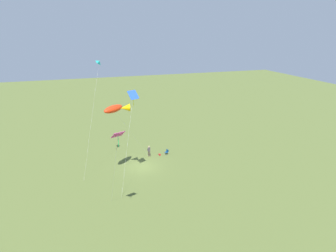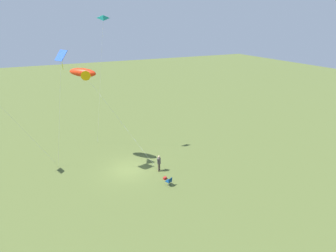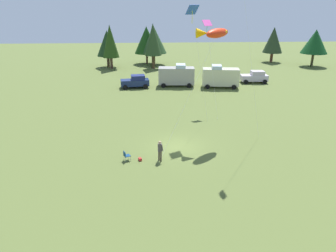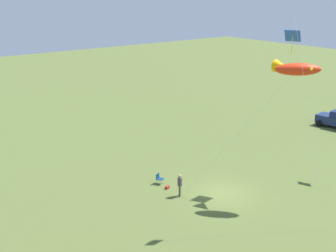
{
  "view_description": "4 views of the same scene",
  "coord_description": "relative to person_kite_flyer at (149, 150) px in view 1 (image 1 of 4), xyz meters",
  "views": [
    {
      "loc": [
        6.43,
        32.41,
        17.94
      ],
      "look_at": [
        -4.59,
        -2.7,
        4.67
      ],
      "focal_mm": 28.0,
      "sensor_mm": 36.0,
      "label": 1
    },
    {
      "loc": [
        -22.96,
        6.2,
        14.13
      ],
      "look_at": [
        -2.08,
        -3.61,
        4.96
      ],
      "focal_mm": 28.0,
      "sensor_mm": 36.0,
      "label": 2
    },
    {
      "loc": [
        -2.33,
        -26.87,
        12.17
      ],
      "look_at": [
        -1.02,
        -3.8,
        3.39
      ],
      "focal_mm": 35.0,
      "sensor_mm": 36.0,
      "label": 3
    },
    {
      "loc": [
        22.7,
        -22.9,
        14.92
      ],
      "look_at": [
        -3.45,
        -2.5,
        4.92
      ],
      "focal_mm": 50.0,
      "sensor_mm": 36.0,
      "label": 4
    }
  ],
  "objects": [
    {
      "name": "kite_large_fish",
      "position": [
        5.02,
        5.67,
        8.55
      ],
      "size": [
        6.81,
        7.05,
        10.03
      ],
      "color": "red",
      "rests_on": "ground"
    },
    {
      "name": "kite_diamond_rainbow",
      "position": [
        6.0,
        14.65,
        8.63
      ],
      "size": [
        1.33,
        5.72,
        10.25
      ],
      "color": "#D53896",
      "rests_on": "ground"
    },
    {
      "name": "ground_plane",
      "position": [
        1.62,
        2.82,
        -1.02
      ],
      "size": [
        160.0,
        160.0,
        0.0
      ],
      "primitive_type": "plane",
      "color": "#52612D"
    },
    {
      "name": "kite_delta_teal",
      "position": [
        6.32,
        3.02,
        13.49
      ],
      "size": [
        3.75,
        1.87,
        14.91
      ],
      "color": "teal",
      "rests_on": "ground"
    },
    {
      "name": "kite_diamond_blue",
      "position": [
        3.37,
        7.56,
        10.2
      ],
      "size": [
        2.87,
        2.33,
        11.93
      ],
      "color": "blue",
      "rests_on": "ground"
    },
    {
      "name": "person_kite_flyer",
      "position": [
        0.0,
        0.0,
        0.0
      ],
      "size": [
        0.53,
        0.51,
        1.74
      ],
      "rotation": [
        0.0,
        0.0,
        0.77
      ],
      "color": "#4C3E34",
      "rests_on": "ground"
    },
    {
      "name": "folding_chair",
      "position": [
        -2.77,
        0.17,
        -0.53
      ],
      "size": [
        0.63,
        0.63,
        0.82
      ],
      "rotation": [
        0.0,
        0.0,
        0.42
      ],
      "color": "navy",
      "rests_on": "ground"
    },
    {
      "name": "backpack_on_grass",
      "position": [
        -1.63,
        0.1,
        -0.91
      ],
      "size": [
        0.31,
        0.37,
        0.22
      ],
      "primitive_type": "cube",
      "rotation": [
        0.0,
        0.0,
        5.02
      ],
      "color": "#AB221F",
      "rests_on": "ground"
    }
  ]
}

